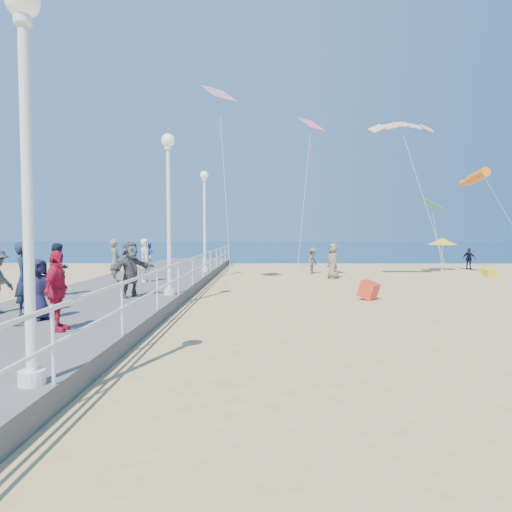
{
  "coord_description": "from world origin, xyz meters",
  "views": [
    {
      "loc": [
        -2.18,
        -15.05,
        2.47
      ],
      "look_at": [
        -2.5,
        2.0,
        1.6
      ],
      "focal_mm": 32.0,
      "sensor_mm": 36.0,
      "label": 1
    }
  ],
  "objects_px": {
    "lamp_post_far": "(204,210)",
    "spectator_3": "(57,291)",
    "spectator_5": "(131,269)",
    "box_kite": "(369,292)",
    "spectator_6": "(115,261)",
    "spectator_7": "(59,270)",
    "beach_chair_right": "(490,273)",
    "lamp_post_near": "(26,143)",
    "woman_holding_toddler": "(146,260)",
    "beach_walker_a": "(313,261)",
    "beach_chair_left": "(487,271)",
    "lamp_post_mid": "(169,197)",
    "toddler_held": "(150,252)",
    "spectator_4": "(39,290)",
    "beach_umbrella": "(443,241)",
    "beach_walker_b": "(469,259)",
    "beach_walker_c": "(333,261)",
    "spectator_0": "(25,279)"
  },
  "relations": [
    {
      "from": "lamp_post_near",
      "to": "spectator_4",
      "type": "distance_m",
      "value": 5.66
    },
    {
      "from": "lamp_post_near",
      "to": "spectator_5",
      "type": "height_order",
      "value": "lamp_post_near"
    },
    {
      "from": "spectator_5",
      "to": "beach_walker_c",
      "type": "distance_m",
      "value": 12.82
    },
    {
      "from": "spectator_6",
      "to": "spectator_7",
      "type": "distance_m",
      "value": 4.33
    },
    {
      "from": "lamp_post_near",
      "to": "beach_walker_c",
      "type": "xyz_separation_m",
      "value": [
        6.86,
        18.46,
        -2.71
      ]
    },
    {
      "from": "lamp_post_far",
      "to": "toddler_held",
      "type": "xyz_separation_m",
      "value": [
        -1.68,
        -4.88,
        -2.02
      ]
    },
    {
      "from": "lamp_post_mid",
      "to": "spectator_0",
      "type": "bearing_deg",
      "value": -126.35
    },
    {
      "from": "spectator_6",
      "to": "beach_chair_right",
      "type": "distance_m",
      "value": 20.06
    },
    {
      "from": "lamp_post_near",
      "to": "beach_walker_b",
      "type": "relative_size",
      "value": 3.67
    },
    {
      "from": "spectator_4",
      "to": "box_kite",
      "type": "height_order",
      "value": "spectator_4"
    },
    {
      "from": "spectator_4",
      "to": "beach_umbrella",
      "type": "bearing_deg",
      "value": -12.33
    },
    {
      "from": "beach_walker_a",
      "to": "beach_walker_c",
      "type": "height_order",
      "value": "beach_walker_c"
    },
    {
      "from": "spectator_4",
      "to": "spectator_7",
      "type": "distance_m",
      "value": 4.33
    },
    {
      "from": "lamp_post_far",
      "to": "spectator_4",
      "type": "xyz_separation_m",
      "value": [
        -2.18,
        -13.43,
        -2.53
      ]
    },
    {
      "from": "toddler_held",
      "to": "spectator_4",
      "type": "xyz_separation_m",
      "value": [
        -0.5,
        -8.55,
        -0.51
      ]
    },
    {
      "from": "spectator_3",
      "to": "beach_chair_left",
      "type": "xyz_separation_m",
      "value": [
        17.52,
        17.65,
        -1.05
      ]
    },
    {
      "from": "lamp_post_near",
      "to": "lamp_post_far",
      "type": "distance_m",
      "value": 18.0
    },
    {
      "from": "woman_holding_toddler",
      "to": "beach_chair_right",
      "type": "distance_m",
      "value": 18.85
    },
    {
      "from": "lamp_post_mid",
      "to": "box_kite",
      "type": "distance_m",
      "value": 7.95
    },
    {
      "from": "spectator_0",
      "to": "beach_walker_a",
      "type": "bearing_deg",
      "value": -36.94
    },
    {
      "from": "spectator_6",
      "to": "beach_walker_c",
      "type": "height_order",
      "value": "spectator_6"
    },
    {
      "from": "spectator_6",
      "to": "box_kite",
      "type": "bearing_deg",
      "value": -115.59
    },
    {
      "from": "spectator_3",
      "to": "spectator_6",
      "type": "relative_size",
      "value": 0.95
    },
    {
      "from": "lamp_post_far",
      "to": "spectator_7",
      "type": "xyz_separation_m",
      "value": [
        -3.56,
        -9.33,
        -2.39
      ]
    },
    {
      "from": "spectator_3",
      "to": "beach_umbrella",
      "type": "bearing_deg",
      "value": -40.58
    },
    {
      "from": "spectator_5",
      "to": "beach_umbrella",
      "type": "distance_m",
      "value": 22.24
    },
    {
      "from": "spectator_5",
      "to": "box_kite",
      "type": "bearing_deg",
      "value": -41.48
    },
    {
      "from": "spectator_0",
      "to": "beach_chair_right",
      "type": "height_order",
      "value": "spectator_0"
    },
    {
      "from": "beach_walker_b",
      "to": "lamp_post_far",
      "type": "bearing_deg",
      "value": 63.6
    },
    {
      "from": "lamp_post_near",
      "to": "lamp_post_far",
      "type": "relative_size",
      "value": 1.0
    },
    {
      "from": "beach_umbrella",
      "to": "woman_holding_toddler",
      "type": "bearing_deg",
      "value": -146.6
    },
    {
      "from": "lamp_post_near",
      "to": "beach_chair_left",
      "type": "distance_m",
      "value": 26.84
    },
    {
      "from": "spectator_7",
      "to": "beach_walker_b",
      "type": "height_order",
      "value": "spectator_7"
    },
    {
      "from": "lamp_post_far",
      "to": "beach_chair_left",
      "type": "relative_size",
      "value": 9.67
    },
    {
      "from": "lamp_post_mid",
      "to": "spectator_3",
      "type": "distance_m",
      "value": 6.24
    },
    {
      "from": "lamp_post_near",
      "to": "lamp_post_far",
      "type": "bearing_deg",
      "value": 90.0
    },
    {
      "from": "beach_chair_right",
      "to": "beach_walker_a",
      "type": "bearing_deg",
      "value": 169.82
    },
    {
      "from": "spectator_3",
      "to": "box_kite",
      "type": "xyz_separation_m",
      "value": [
        8.2,
        7.32,
        -0.95
      ]
    },
    {
      "from": "woman_holding_toddler",
      "to": "spectator_5",
      "type": "height_order",
      "value": "woman_holding_toddler"
    },
    {
      "from": "lamp_post_far",
      "to": "spectator_3",
      "type": "relative_size",
      "value": 3.12
    },
    {
      "from": "spectator_7",
      "to": "beach_chair_right",
      "type": "relative_size",
      "value": 3.15
    },
    {
      "from": "spectator_7",
      "to": "lamp_post_far",
      "type": "bearing_deg",
      "value": -8.46
    },
    {
      "from": "toddler_held",
      "to": "beach_chair_left",
      "type": "xyz_separation_m",
      "value": [
        18.0,
        7.9,
        -1.44
      ]
    },
    {
      "from": "beach_chair_right",
      "to": "toddler_held",
      "type": "bearing_deg",
      "value": -159.8
    },
    {
      "from": "spectator_5",
      "to": "beach_chair_left",
      "type": "height_order",
      "value": "spectator_5"
    },
    {
      "from": "woman_holding_toddler",
      "to": "beach_walker_a",
      "type": "relative_size",
      "value": 1.15
    },
    {
      "from": "spectator_3",
      "to": "beach_chair_right",
      "type": "height_order",
      "value": "spectator_3"
    },
    {
      "from": "spectator_4",
      "to": "spectator_7",
      "type": "height_order",
      "value": "spectator_7"
    },
    {
      "from": "beach_walker_b",
      "to": "box_kite",
      "type": "height_order",
      "value": "beach_walker_b"
    },
    {
      "from": "spectator_3",
      "to": "spectator_5",
      "type": "xyz_separation_m",
      "value": [
        0.07,
        5.07,
        0.05
      ]
    }
  ]
}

